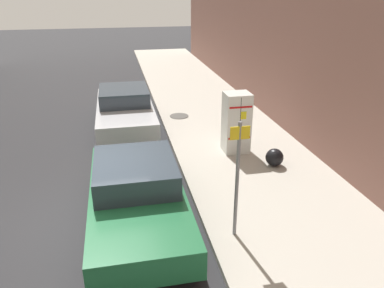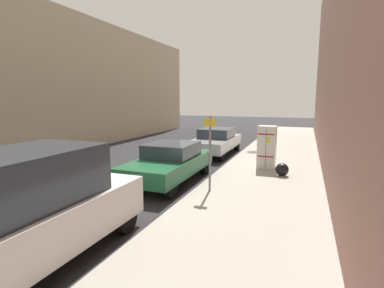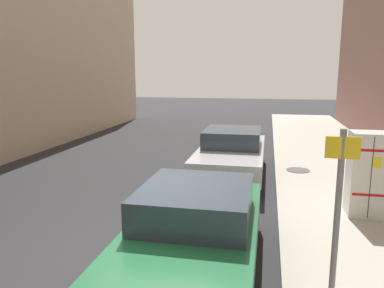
{
  "view_description": "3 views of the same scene",
  "coord_description": "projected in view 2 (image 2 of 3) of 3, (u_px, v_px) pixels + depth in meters",
  "views": [
    {
      "loc": [
        -0.62,
        6.96,
        4.68
      ],
      "look_at": [
        -2.18,
        -0.55,
        1.41
      ],
      "focal_mm": 35.0,
      "sensor_mm": 36.0,
      "label": 1
    },
    {
      "loc": [
        -5.41,
        9.84,
        3.01
      ],
      "look_at": [
        -1.09,
        -1.46,
        1.17
      ],
      "focal_mm": 28.0,
      "sensor_mm": 36.0,
      "label": 2
    },
    {
      "loc": [
        -1.88,
        5.33,
        3.09
      ],
      "look_at": [
        0.11,
        -4.47,
        1.17
      ],
      "focal_mm": 35.0,
      "sensor_mm": 36.0,
      "label": 3
    }
  ],
  "objects": [
    {
      "name": "building_facade_across",
      "position": [
        0.0,
        78.0,
        13.58
      ],
      "size": [
        1.68,
        37.4,
        7.85
      ],
      "primitive_type": "cube",
      "color": "beige",
      "rests_on": "ground"
    },
    {
      "name": "street_sign_post",
      "position": [
        210.0,
        149.0,
        9.22
      ],
      "size": [
        0.36,
        0.07,
        2.35
      ],
      "color": "slate",
      "rests_on": "sidewalk_slab"
    },
    {
      "name": "sidewalk_slab",
      "position": [
        261.0,
        188.0,
        9.98
      ],
      "size": [
        3.93,
        44.0,
        0.14
      ],
      "primitive_type": "cube",
      "color": "#B2ADA0",
      "rests_on": "ground"
    },
    {
      "name": "parked_van_white",
      "position": [
        27.0,
        210.0,
        5.3
      ],
      "size": [
        1.95,
        4.73,
        2.13
      ],
      "color": "silver",
      "rests_on": "ground"
    },
    {
      "name": "manhole_cover",
      "position": [
        254.0,
        152.0,
        16.1
      ],
      "size": [
        0.7,
        0.7,
        0.02
      ],
      "primitive_type": "cylinder",
      "color": "#47443F",
      "rests_on": "sidewalk_slab"
    },
    {
      "name": "trash_bag",
      "position": [
        282.0,
        170.0,
        11.17
      ],
      "size": [
        0.48,
        0.48,
        0.48
      ],
      "primitive_type": "sphere",
      "color": "black",
      "rests_on": "sidewalk_slab"
    },
    {
      "name": "parked_sedan_silver",
      "position": [
        216.0,
        141.0,
        16.26
      ],
      "size": [
        1.87,
        4.59,
        1.4
      ],
      "color": "silver",
      "rests_on": "ground"
    },
    {
      "name": "building_facade_near",
      "position": [
        374.0,
        9.0,
        8.16
      ],
      "size": [
        1.77,
        39.6,
        10.88
      ],
      "primitive_type": "cube",
      "color": "#7F564C",
      "rests_on": "ground"
    },
    {
      "name": "parked_sedan_green",
      "position": [
        170.0,
        162.0,
        10.86
      ],
      "size": [
        1.86,
        4.47,
        1.4
      ],
      "color": "#1E6038",
      "rests_on": "ground"
    },
    {
      "name": "discarded_refrigerator",
      "position": [
        267.0,
        147.0,
        12.42
      ],
      "size": [
        0.73,
        0.66,
        1.75
      ],
      "color": "silver",
      "rests_on": "sidewalk_slab"
    },
    {
      "name": "ground_plane",
      "position": [
        152.0,
        178.0,
        11.45
      ],
      "size": [
        80.0,
        80.0,
        0.0
      ],
      "primitive_type": "plane",
      "color": "#28282B"
    }
  ]
}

